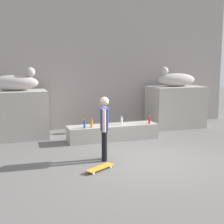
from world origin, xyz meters
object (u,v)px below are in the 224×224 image
at_px(skateboard, 100,168).
at_px(bottle_red, 149,120).
at_px(bottle_orange, 92,124).
at_px(bottle_clear, 122,121).
at_px(statue_reclining_left, 15,82).
at_px(statue_reclining_right, 176,79).
at_px(bottle_blue, 84,125).
at_px(skater, 104,126).

relative_size(skateboard, bottle_red, 2.85).
distance_m(bottle_orange, bottle_clear, 1.09).
distance_m(statue_reclining_left, statue_reclining_right, 6.02).
xyz_separation_m(bottle_red, bottle_clear, (-0.92, 0.19, 0.01)).
bearing_deg(bottle_blue, bottle_clear, 9.57).
height_order(skateboard, bottle_red, bottle_red).
xyz_separation_m(bottle_orange, bottle_blue, (-0.25, -0.07, -0.01)).
bearing_deg(statue_reclining_left, statue_reclining_right, 8.82).
height_order(bottle_red, bottle_clear, bottle_clear).
height_order(skateboard, bottle_orange, bottle_orange).
xyz_separation_m(statue_reclining_left, bottle_orange, (2.25, -1.37, -1.28)).
bearing_deg(bottle_red, bottle_blue, -179.22).
distance_m(statue_reclining_left, bottle_blue, 2.78).
relative_size(skateboard, bottle_orange, 2.68).
distance_m(skateboard, bottle_orange, 2.71).
xyz_separation_m(skateboard, bottle_clear, (1.57, 2.77, 0.55)).
bearing_deg(bottle_orange, skateboard, -100.57).
distance_m(statue_reclining_left, skater, 3.99).
height_order(statue_reclining_right, skater, statue_reclining_right).
distance_m(statue_reclining_left, bottle_orange, 2.93).
bearing_deg(statue_reclining_right, bottle_orange, 19.86).
distance_m(statue_reclining_right, skater, 5.19).
xyz_separation_m(statue_reclining_right, bottle_clear, (-2.69, -1.22, -1.28)).
height_order(statue_reclining_left, bottle_orange, statue_reclining_left).
height_order(skater, bottle_orange, skater).
bearing_deg(bottle_clear, statue_reclining_left, 159.95).
distance_m(bottle_orange, bottle_blue, 0.26).
bearing_deg(statue_reclining_left, skater, -48.34).
relative_size(bottle_orange, bottle_clear, 1.01).
height_order(statue_reclining_left, bottle_red, statue_reclining_left).
relative_size(skater, bottle_clear, 5.72).
distance_m(bottle_blue, bottle_red, 2.25).
bearing_deg(statue_reclining_right, statue_reclining_left, -0.13).
height_order(statue_reclining_right, skateboard, statue_reclining_right).
xyz_separation_m(skater, bottle_blue, (-0.10, 1.81, -0.31)).
relative_size(bottle_blue, bottle_clear, 0.97).
distance_m(statue_reclining_left, bottle_red, 4.66).
distance_m(skateboard, bottle_red, 3.62).
xyz_separation_m(statue_reclining_right, bottle_red, (-1.77, -1.41, -1.28)).
relative_size(statue_reclining_right, bottle_orange, 5.43).
height_order(statue_reclining_right, bottle_red, statue_reclining_right).
height_order(bottle_blue, bottle_red, bottle_blue).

